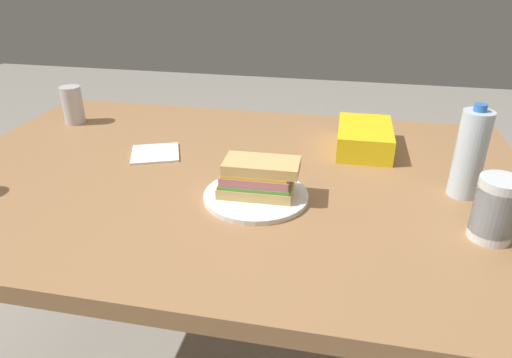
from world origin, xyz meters
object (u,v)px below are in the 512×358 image
object	(u,v)px
dining_table	(230,204)
soda_can_silver	(73,105)
plastic_cup_stack	(496,209)
chip_bag	(364,138)
paper_plate	(256,196)
water_bottle_tall	(470,153)
sandwich	(258,178)

from	to	relation	value
dining_table	soda_can_silver	world-z (taller)	soda_can_silver
plastic_cup_stack	soda_can_silver	world-z (taller)	plastic_cup_stack
dining_table	chip_bag	distance (m)	0.43
paper_plate	plastic_cup_stack	world-z (taller)	plastic_cup_stack
water_bottle_tall	chip_bag	bearing A→B (deg)	134.77
dining_table	soda_can_silver	bearing A→B (deg)	155.84
chip_bag	plastic_cup_stack	size ratio (longest dim) A/B	1.76
sandwich	water_bottle_tall	xyz separation A→B (m)	(0.47, 0.12, 0.05)
chip_bag	water_bottle_tall	world-z (taller)	water_bottle_tall
paper_plate	sandwich	size ratio (longest dim) A/B	1.32
dining_table	water_bottle_tall	distance (m)	0.60
dining_table	paper_plate	bearing A→B (deg)	-51.00
plastic_cup_stack	sandwich	bearing A→B (deg)	172.33
dining_table	sandwich	world-z (taller)	sandwich
water_bottle_tall	plastic_cup_stack	size ratio (longest dim) A/B	1.68
paper_plate	chip_bag	world-z (taller)	chip_bag
paper_plate	plastic_cup_stack	xyz separation A→B (m)	(0.49, -0.06, 0.06)
paper_plate	chip_bag	distance (m)	0.43
water_bottle_tall	soda_can_silver	xyz separation A→B (m)	(-1.17, 0.26, -0.04)
paper_plate	chip_bag	size ratio (longest dim) A/B	1.06
water_bottle_tall	soda_can_silver	world-z (taller)	water_bottle_tall
sandwich	soda_can_silver	distance (m)	0.80
sandwich	plastic_cup_stack	xyz separation A→B (m)	(0.49, -0.07, 0.01)
chip_bag	plastic_cup_stack	world-z (taller)	plastic_cup_stack
water_bottle_tall	plastic_cup_stack	world-z (taller)	water_bottle_tall
sandwich	chip_bag	bearing A→B (deg)	55.28
paper_plate	water_bottle_tall	bearing A→B (deg)	14.48
water_bottle_tall	sandwich	bearing A→B (deg)	-165.64
paper_plate	water_bottle_tall	world-z (taller)	water_bottle_tall
chip_bag	sandwich	bearing A→B (deg)	144.54
paper_plate	chip_bag	xyz separation A→B (m)	(0.24, 0.35, 0.03)
dining_table	water_bottle_tall	world-z (taller)	water_bottle_tall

